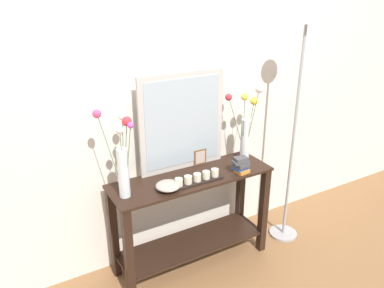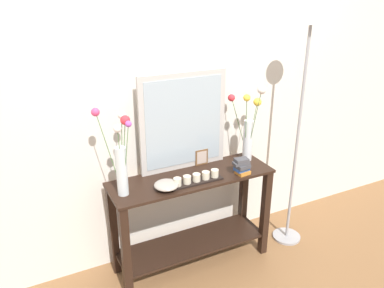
{
  "view_description": "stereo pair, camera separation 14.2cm",
  "coord_description": "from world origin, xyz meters",
  "px_view_note": "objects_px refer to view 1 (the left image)",
  "views": [
    {
      "loc": [
        -1.23,
        -2.15,
        2.05
      ],
      "look_at": [
        0.0,
        0.0,
        1.02
      ],
      "focal_mm": 35.61,
      "sensor_mm": 36.0,
      "label": 1
    },
    {
      "loc": [
        -1.11,
        -2.22,
        2.05
      ],
      "look_at": [
        0.0,
        0.0,
        1.02
      ],
      "focal_mm": 35.61,
      "sensor_mm": 36.0,
      "label": 2
    }
  ],
  "objects_px": {
    "vase_right": "(246,126)",
    "book_stack": "(241,165)",
    "decorative_bowl": "(168,186)",
    "console_table": "(192,212)",
    "candle_tray": "(197,179)",
    "picture_frame_small": "(200,157)",
    "tall_vase_left": "(122,159)",
    "mirror_leaning": "(182,122)",
    "floor_lamp": "(298,94)"
  },
  "relations": [
    {
      "from": "mirror_leaning",
      "to": "decorative_bowl",
      "type": "xyz_separation_m",
      "value": [
        -0.25,
        -0.26,
        -0.33
      ]
    },
    {
      "from": "floor_lamp",
      "to": "tall_vase_left",
      "type": "bearing_deg",
      "value": 177.0
    },
    {
      "from": "vase_right",
      "to": "book_stack",
      "type": "xyz_separation_m",
      "value": [
        -0.18,
        -0.19,
        -0.21
      ]
    },
    {
      "from": "console_table",
      "to": "floor_lamp",
      "type": "bearing_deg",
      "value": -6.13
    },
    {
      "from": "picture_frame_small",
      "to": "console_table",
      "type": "bearing_deg",
      "value": -136.55
    },
    {
      "from": "picture_frame_small",
      "to": "book_stack",
      "type": "distance_m",
      "value": 0.34
    },
    {
      "from": "mirror_leaning",
      "to": "picture_frame_small",
      "type": "height_order",
      "value": "mirror_leaning"
    },
    {
      "from": "decorative_bowl",
      "to": "book_stack",
      "type": "distance_m",
      "value": 0.59
    },
    {
      "from": "tall_vase_left",
      "to": "book_stack",
      "type": "bearing_deg",
      "value": -7.1
    },
    {
      "from": "tall_vase_left",
      "to": "candle_tray",
      "type": "distance_m",
      "value": 0.57
    },
    {
      "from": "vase_right",
      "to": "candle_tray",
      "type": "relative_size",
      "value": 1.61
    },
    {
      "from": "console_table",
      "to": "tall_vase_left",
      "type": "bearing_deg",
      "value": -177.7
    },
    {
      "from": "decorative_bowl",
      "to": "console_table",
      "type": "bearing_deg",
      "value": 21.39
    },
    {
      "from": "mirror_leaning",
      "to": "tall_vase_left",
      "type": "height_order",
      "value": "mirror_leaning"
    },
    {
      "from": "tall_vase_left",
      "to": "decorative_bowl",
      "type": "distance_m",
      "value": 0.38
    },
    {
      "from": "floor_lamp",
      "to": "decorative_bowl",
      "type": "bearing_deg",
      "value": -180.0
    },
    {
      "from": "floor_lamp",
      "to": "console_table",
      "type": "bearing_deg",
      "value": 173.87
    },
    {
      "from": "mirror_leaning",
      "to": "picture_frame_small",
      "type": "bearing_deg",
      "value": -5.96
    },
    {
      "from": "mirror_leaning",
      "to": "floor_lamp",
      "type": "bearing_deg",
      "value": -16.41
    },
    {
      "from": "picture_frame_small",
      "to": "floor_lamp",
      "type": "distance_m",
      "value": 0.89
    },
    {
      "from": "book_stack",
      "to": "floor_lamp",
      "type": "height_order",
      "value": "floor_lamp"
    },
    {
      "from": "candle_tray",
      "to": "book_stack",
      "type": "distance_m",
      "value": 0.36
    },
    {
      "from": "console_table",
      "to": "candle_tray",
      "type": "relative_size",
      "value": 3.13
    },
    {
      "from": "mirror_leaning",
      "to": "vase_right",
      "type": "distance_m",
      "value": 0.53
    },
    {
      "from": "candle_tray",
      "to": "floor_lamp",
      "type": "xyz_separation_m",
      "value": [
        0.9,
        0.0,
        0.49
      ]
    },
    {
      "from": "mirror_leaning",
      "to": "vase_right",
      "type": "bearing_deg",
      "value": -11.43
    },
    {
      "from": "vase_right",
      "to": "picture_frame_small",
      "type": "xyz_separation_m",
      "value": [
        -0.37,
        0.09,
        -0.21
      ]
    },
    {
      "from": "mirror_leaning",
      "to": "floor_lamp",
      "type": "xyz_separation_m",
      "value": [
        0.87,
        -0.26,
        0.15
      ]
    },
    {
      "from": "candle_tray",
      "to": "decorative_bowl",
      "type": "distance_m",
      "value": 0.23
    },
    {
      "from": "candle_tray",
      "to": "decorative_bowl",
      "type": "xyz_separation_m",
      "value": [
        -0.23,
        0.0,
        0.0
      ]
    },
    {
      "from": "tall_vase_left",
      "to": "vase_right",
      "type": "relative_size",
      "value": 0.96
    },
    {
      "from": "console_table",
      "to": "mirror_leaning",
      "type": "relative_size",
      "value": 1.67
    },
    {
      "from": "candle_tray",
      "to": "picture_frame_small",
      "type": "relative_size",
      "value": 3.15
    },
    {
      "from": "tall_vase_left",
      "to": "vase_right",
      "type": "distance_m",
      "value": 1.05
    },
    {
      "from": "vase_right",
      "to": "picture_frame_small",
      "type": "bearing_deg",
      "value": 166.46
    },
    {
      "from": "floor_lamp",
      "to": "mirror_leaning",
      "type": "bearing_deg",
      "value": 163.59
    },
    {
      "from": "picture_frame_small",
      "to": "floor_lamp",
      "type": "height_order",
      "value": "floor_lamp"
    },
    {
      "from": "vase_right",
      "to": "mirror_leaning",
      "type": "bearing_deg",
      "value": 168.57
    },
    {
      "from": "mirror_leaning",
      "to": "book_stack",
      "type": "distance_m",
      "value": 0.54
    },
    {
      "from": "vase_right",
      "to": "book_stack",
      "type": "distance_m",
      "value": 0.34
    },
    {
      "from": "candle_tray",
      "to": "picture_frame_small",
      "type": "height_order",
      "value": "picture_frame_small"
    },
    {
      "from": "tall_vase_left",
      "to": "floor_lamp",
      "type": "xyz_separation_m",
      "value": [
        1.41,
        -0.07,
        0.25
      ]
    },
    {
      "from": "console_table",
      "to": "mirror_leaning",
      "type": "distance_m",
      "value": 0.7
    },
    {
      "from": "candle_tray",
      "to": "tall_vase_left",
      "type": "bearing_deg",
      "value": 171.38
    },
    {
      "from": "tall_vase_left",
      "to": "console_table",
      "type": "bearing_deg",
      "value": 2.3
    },
    {
      "from": "console_table",
      "to": "vase_right",
      "type": "bearing_deg",
      "value": 6.46
    },
    {
      "from": "candle_tray",
      "to": "floor_lamp",
      "type": "height_order",
      "value": "floor_lamp"
    },
    {
      "from": "candle_tray",
      "to": "vase_right",
      "type": "bearing_deg",
      "value": 16.41
    },
    {
      "from": "floor_lamp",
      "to": "picture_frame_small",
      "type": "bearing_deg",
      "value": 161.63
    },
    {
      "from": "picture_frame_small",
      "to": "decorative_bowl",
      "type": "relative_size",
      "value": 0.73
    }
  ]
}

